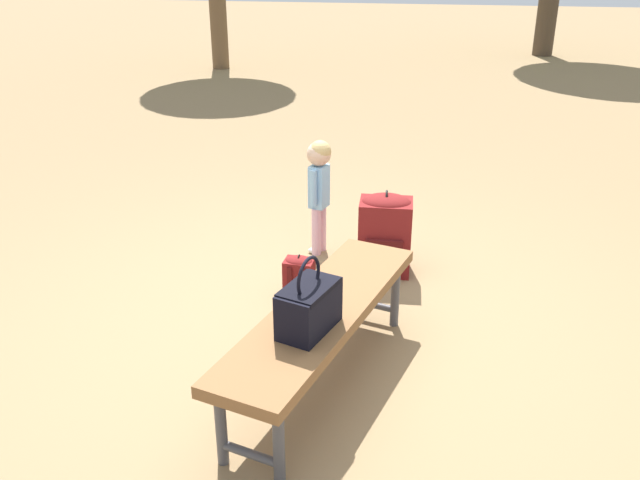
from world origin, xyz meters
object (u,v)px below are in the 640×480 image
object	(u,v)px
backpack_small	(299,277)
child_standing	(319,180)
park_bench	(321,317)
handbag	(309,306)
backpack_large	(385,232)

from	to	relation	value
backpack_small	child_standing	bearing A→B (deg)	-0.70
park_bench	handbag	size ratio (longest dim) A/B	4.48
park_bench	backpack_large	size ratio (longest dim) A/B	2.82
park_bench	backpack_small	xyz separation A→B (m)	(0.85, 0.28, -0.24)
handbag	child_standing	size ratio (longest dim) A/B	0.44
handbag	backpack_large	bearing A→B (deg)	-8.60
handbag	child_standing	distance (m)	1.78
child_standing	backpack_large	size ratio (longest dim) A/B	1.42
handbag	backpack_small	xyz separation A→B (m)	(1.07, 0.26, -0.42)
backpack_small	park_bench	bearing A→B (deg)	-161.69
backpack_small	handbag	bearing A→B (deg)	-166.29
park_bench	backpack_large	xyz separation A→B (m)	(1.32, -0.21, -0.10)
park_bench	handbag	xyz separation A→B (m)	(-0.21, 0.02, 0.18)
park_bench	handbag	distance (m)	0.28
park_bench	backpack_small	world-z (taller)	park_bench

